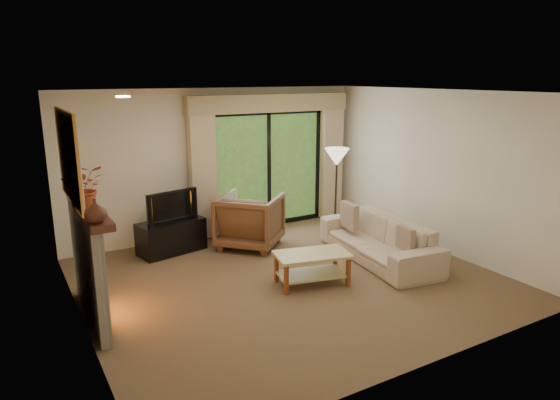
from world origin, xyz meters
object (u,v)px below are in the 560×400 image
armchair (250,221)px  coffee_table (312,269)px  sofa (379,239)px  media_console (171,237)px

armchair → coffee_table: size_ratio=0.98×
armchair → sofa: bearing=179.7°
coffee_table → media_console: bearing=132.8°
media_console → coffee_table: (1.26, -2.22, -0.04)m
sofa → coffee_table: (-1.43, -0.28, -0.10)m
sofa → armchair: bearing=-129.7°
coffee_table → sofa: bearing=24.3°
media_console → sofa: bearing=-47.9°
media_console → sofa: (2.69, -1.94, 0.06)m
media_console → coffee_table: size_ratio=1.06×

